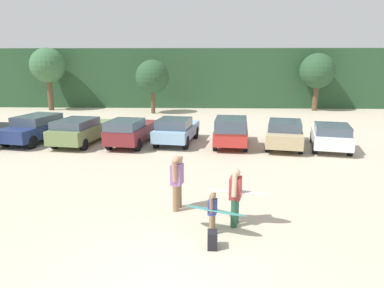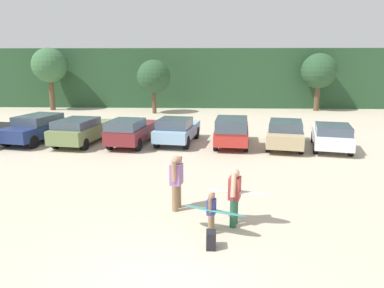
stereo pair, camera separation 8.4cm
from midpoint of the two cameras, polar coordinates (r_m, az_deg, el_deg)
name	(u,v)px [view 1 (the left image)]	position (r m, az deg, el deg)	size (l,w,h in m)	color
hillside_ridge	(196,76)	(41.36, 0.58, 10.61)	(108.00, 12.00, 5.67)	#284C2D
tree_right	(48,66)	(36.45, -21.73, 11.30)	(3.16, 3.16, 5.69)	brown
tree_far_left	(152,77)	(32.07, -6.30, 10.39)	(2.89, 2.89, 4.62)	brown
tree_center_right	(317,71)	(35.52, 18.96, 10.72)	(3.18, 3.18, 5.21)	brown
parked_car_navy	(37,127)	(22.67, -23.17, 2.39)	(2.89, 5.01, 1.53)	navy
parked_car_olive_green	(81,130)	(21.22, -17.11, 2.11)	(2.58, 4.77, 1.47)	#6B7F4C
parked_car_maroon	(130,131)	(20.18, -9.73, 2.04)	(2.32, 4.38, 1.53)	maroon
parked_car_sky_blue	(176,130)	(20.38, -2.58, 2.25)	(2.47, 4.44, 1.49)	#84ADD1
parked_car_red	(231,131)	(19.75, 6.03, 2.07)	(2.13, 4.22, 1.65)	#B72D28
parked_car_tan	(284,133)	(20.24, 14.17, 1.72)	(2.71, 4.83, 1.43)	tan
parked_car_white	(331,135)	(20.41, 20.80, 1.27)	(2.72, 4.41, 1.37)	white
person_adult	(235,193)	(10.37, 6.57, -7.71)	(0.40, 0.73, 1.68)	#26593F
person_child	(212,211)	(9.97, 2.98, -10.38)	(0.27, 0.49, 1.14)	#8C6B4C
person_companion	(177,180)	(11.35, -2.57, -5.58)	(0.41, 0.82, 1.74)	#8C6B4C
surfboard_white	(239,192)	(10.47, 7.20, -7.44)	(1.90, 0.86, 0.17)	white
surfboard_teal	(215,211)	(9.98, 3.41, -10.37)	(1.87, 1.18, 0.23)	teal
backpack_dropped	(212,240)	(9.40, 2.94, -14.76)	(0.24, 0.34, 0.45)	black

